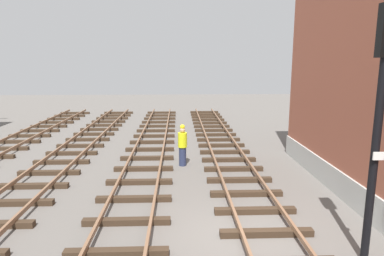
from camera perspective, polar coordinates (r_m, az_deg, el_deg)
The scene contains 5 objects.
ground_plane at distance 9.67m, azimuth 8.92°, elevation -17.39°, with size 80.00×80.00×0.00m, color #605B56.
track_near_building at distance 9.72m, azimuth 12.30°, elevation -16.50°, with size 2.50×45.67×0.32m.
track_centre at distance 9.56m, azimuth -11.57°, elevation -16.94°, with size 2.50×45.67×0.32m.
signal_mast at distance 8.40m, azimuth 28.82°, elevation 2.91°, with size 0.36×0.40×5.76m.
track_worker_foreground at distance 15.18m, azimuth -1.59°, elevation -2.90°, with size 0.40×0.40×1.87m.
Camera 1 is at (-1.76, -8.33, 4.58)m, focal length 32.05 mm.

